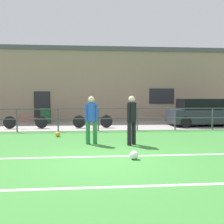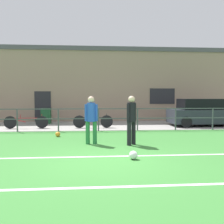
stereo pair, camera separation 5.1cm
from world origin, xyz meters
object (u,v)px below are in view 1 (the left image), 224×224
parked_car_red (202,113)px  bicycle_parked_2 (26,122)px  soccer_ball_match (58,134)px  trash_bin_1 (46,116)px  bicycle_parked_0 (93,121)px  player_striker (91,117)px  soccer_ball_spare (134,155)px  player_goalkeeper (132,117)px

parked_car_red → bicycle_parked_2: size_ratio=1.67×
soccer_ball_match → trash_bin_1: bearing=104.9°
bicycle_parked_0 → bicycle_parked_2: bicycle_parked_0 is taller
bicycle_parked_0 → trash_bin_1: bearing=140.6°
trash_bin_1 → player_striker: bearing=-68.1°
soccer_ball_match → bicycle_parked_2: size_ratio=0.09×
soccer_ball_spare → trash_bin_1: (-4.04, 9.56, 0.39)m
soccer_ball_spare → bicycle_parked_2: 8.52m
soccer_ball_spare → parked_car_red: (5.39, 7.62, 0.65)m
player_goalkeeper → parked_car_red: 7.52m
soccer_ball_spare → bicycle_parked_0: 7.20m
trash_bin_1 → bicycle_parked_0: bearing=-39.4°
soccer_ball_spare → soccer_ball_match: bearing=121.7°
soccer_ball_spare → parked_car_red: 9.36m
soccer_ball_spare → bicycle_parked_2: (-4.68, 7.11, 0.25)m
player_goalkeeper → trash_bin_1: bearing=-103.5°
player_striker → bicycle_parked_0: bearing=91.8°
player_striker → trash_bin_1: (-2.87, 7.15, -0.48)m
player_striker → soccer_ball_match: (-1.45, 1.83, -0.89)m
soccer_ball_match → parked_car_red: (8.01, 3.39, 0.67)m
player_goalkeeper → soccer_ball_spare: 2.30m
bicycle_parked_0 → bicycle_parked_2: size_ratio=0.93×
soccer_ball_match → soccer_ball_spare: (2.62, -4.23, 0.01)m
player_striker → trash_bin_1: bearing=114.9°
bicycle_parked_2 → trash_bin_1: bearing=75.2°
bicycle_parked_2 → player_striker: bearing=-53.2°
bicycle_parked_2 → trash_bin_1: trash_bin_1 is taller
bicycle_parked_0 → trash_bin_1: size_ratio=2.24×
player_striker → bicycle_parked_0: player_striker is taller
parked_car_red → player_striker: bearing=-141.5°
player_striker → soccer_ball_spare: size_ratio=7.33×
soccer_ball_spare → bicycle_parked_2: size_ratio=0.10×
player_goalkeeper → parked_car_red: bearing=-176.4°
parked_car_red → bicycle_parked_0: (-6.46, -0.51, -0.40)m
soccer_ball_spare → trash_bin_1: bearing=112.9°
soccer_ball_spare → bicycle_parked_2: bicycle_parked_2 is taller
soccer_ball_match → bicycle_parked_0: bearing=61.7°
player_striker → soccer_ball_spare: 2.81m
soccer_ball_match → bicycle_parked_2: bearing=125.6°
player_goalkeeper → trash_bin_1: player_goalkeeper is taller
soccer_ball_match → player_goalkeeper: bearing=-36.2°
bicycle_parked_0 → trash_bin_1: trash_bin_1 is taller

